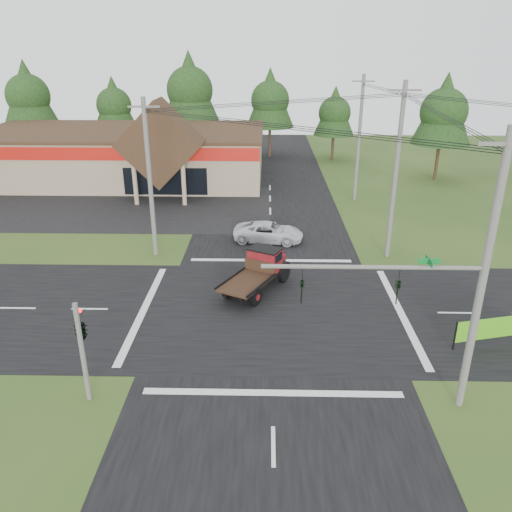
{
  "coord_description": "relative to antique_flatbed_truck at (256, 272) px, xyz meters",
  "views": [
    {
      "loc": [
        -0.31,
        -23.92,
        13.26
      ],
      "look_at": [
        -0.9,
        2.54,
        2.2
      ],
      "focal_mm": 35.0,
      "sensor_mm": 36.0,
      "label": 1
    }
  ],
  "objects": [
    {
      "name": "utility_pole_nw",
      "position": [
        -7.09,
        5.45,
        4.23
      ],
      "size": [
        2.0,
        0.3,
        10.5
      ],
      "color": "#595651",
      "rests_on": "ground"
    },
    {
      "name": "traffic_signal_mast",
      "position": [
        6.73,
        -10.05,
        3.26
      ],
      "size": [
        8.12,
        0.24,
        7.0
      ],
      "color": "#595651",
      "rests_on": "ground"
    },
    {
      "name": "tree_row_d",
      "position": [
        0.91,
        39.45,
        6.22
      ],
      "size": [
        6.16,
        6.16,
        11.11
      ],
      "color": "#332316",
      "rests_on": "ground"
    },
    {
      "name": "tree_row_a",
      "position": [
        -29.09,
        37.45,
        6.89
      ],
      "size": [
        6.72,
        6.72,
        12.12
      ],
      "color": "#332316",
      "rests_on": "ground"
    },
    {
      "name": "roadside_banner",
      "position": [
        11.63,
        -5.58,
        -0.4
      ],
      "size": [
        4.37,
        1.19,
        1.53
      ],
      "primitive_type": null,
      "rotation": [
        0.0,
        0.0,
        0.24
      ],
      "color": "#4EAB16",
      "rests_on": "ground"
    },
    {
      "name": "ground",
      "position": [
        0.91,
        -2.55,
        -1.16
      ],
      "size": [
        120.0,
        120.0,
        0.0
      ],
      "primitive_type": "plane",
      "color": "#274719",
      "rests_on": "ground"
    },
    {
      "name": "road_ew",
      "position": [
        0.91,
        -2.55,
        -1.15
      ],
      "size": [
        120.0,
        12.0,
        0.02
      ],
      "primitive_type": "cube",
      "color": "black",
      "rests_on": "ground"
    },
    {
      "name": "road_ns",
      "position": [
        0.91,
        -2.55,
        -1.15
      ],
      "size": [
        12.0,
        120.0,
        0.02
      ],
      "primitive_type": "cube",
      "color": "black",
      "rests_on": "ground"
    },
    {
      "name": "utility_pole_ne",
      "position": [
        8.91,
        5.45,
        4.73
      ],
      "size": [
        2.0,
        0.3,
        11.5
      ],
      "color": "#595651",
      "rests_on": "ground"
    },
    {
      "name": "tree_row_c",
      "position": [
        -9.09,
        38.45,
        7.56
      ],
      "size": [
        7.28,
        7.28,
        13.13
      ],
      "color": "#332316",
      "rests_on": "ground"
    },
    {
      "name": "utility_pole_n",
      "position": [
        8.91,
        19.45,
        4.58
      ],
      "size": [
        2.0,
        0.3,
        11.2
      ],
      "color": "#595651",
      "rests_on": "ground"
    },
    {
      "name": "white_pickup",
      "position": [
        0.75,
        8.16,
        -0.45
      ],
      "size": [
        5.33,
        2.91,
        1.42
      ],
      "primitive_type": "imported",
      "rotation": [
        0.0,
        0.0,
        1.46
      ],
      "color": "silver",
      "rests_on": "ground"
    },
    {
      "name": "tree_row_e",
      "position": [
        8.91,
        37.45,
        4.87
      ],
      "size": [
        5.04,
        5.04,
        9.09
      ],
      "color": "#332316",
      "rests_on": "ground"
    },
    {
      "name": "cvs_building",
      "position": [
        -14.79,
        27.02,
        1.62
      ],
      "size": [
        30.4,
        18.2,
        9.19
      ],
      "color": "gray",
      "rests_on": "ground"
    },
    {
      "name": "parking_apron",
      "position": [
        -13.09,
        16.45,
        -1.15
      ],
      "size": [
        28.0,
        14.0,
        0.02
      ],
      "primitive_type": "cube",
      "color": "black",
      "rests_on": "ground"
    },
    {
      "name": "tree_side_ne",
      "position": [
        18.91,
        27.45,
        6.22
      ],
      "size": [
        6.16,
        6.16,
        11.11
      ],
      "color": "#332316",
      "rests_on": "ground"
    },
    {
      "name": "tree_row_b",
      "position": [
        -19.09,
        39.45,
        5.54
      ],
      "size": [
        5.6,
        5.6,
        10.1
      ],
      "color": "#332316",
      "rests_on": "ground"
    },
    {
      "name": "antique_flatbed_truck",
      "position": [
        0.0,
        0.0,
        0.0
      ],
      "size": [
        4.46,
        5.9,
        2.32
      ],
      "primitive_type": null,
      "rotation": [
        0.0,
        0.0,
        -0.48
      ],
      "color": "#570C16",
      "rests_on": "ground"
    },
    {
      "name": "utility_pole_nr",
      "position": [
        8.41,
        -10.05,
        4.48
      ],
      "size": [
        2.0,
        0.3,
        11.0
      ],
      "color": "#595651",
      "rests_on": "ground"
    },
    {
      "name": "traffic_signal_corner",
      "position": [
        -6.59,
        -9.87,
        2.36
      ],
      "size": [
        0.53,
        2.48,
        4.4
      ],
      "color": "#595651",
      "rests_on": "ground"
    }
  ]
}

